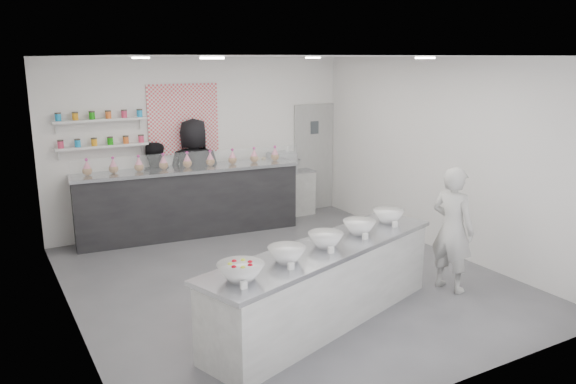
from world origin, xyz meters
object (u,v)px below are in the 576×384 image
object	(u,v)px
prep_counter	(325,285)
staff_right	(195,175)
back_bar	(189,201)
espresso_ledge	(285,194)
staff_left	(154,189)
espresso_machine	(282,163)
woman_prep	(452,229)

from	to	relation	value
prep_counter	staff_right	distance (m)	4.21
back_bar	espresso_ledge	xyz separation A→B (m)	(2.00, 0.18, -0.15)
espresso_ledge	staff_left	distance (m)	2.54
espresso_ledge	staff_left	bearing A→B (deg)	178.40
staff_left	staff_right	size ratio (longest dim) A/B	0.82
prep_counter	back_bar	xyz separation A→B (m)	(-0.21, 3.93, 0.13)
back_bar	staff_right	xyz separation A→B (m)	(0.22, 0.25, 0.40)
staff_right	staff_left	bearing A→B (deg)	17.93
espresso_machine	staff_right	bearing A→B (deg)	177.63
prep_counter	espresso_ledge	size ratio (longest dim) A/B	2.88
espresso_ledge	back_bar	bearing A→B (deg)	-174.85
espresso_machine	woman_prep	world-z (taller)	woman_prep
espresso_machine	staff_right	world-z (taller)	staff_right
woman_prep	espresso_ledge	bearing A→B (deg)	-9.53
espresso_ledge	staff_right	xyz separation A→B (m)	(-1.77, 0.07, 0.55)
espresso_ledge	espresso_machine	bearing A→B (deg)	180.00
espresso_ledge	espresso_machine	world-z (taller)	espresso_machine
espresso_machine	staff_left	distance (m)	2.44
woman_prep	staff_right	xyz separation A→B (m)	(-1.94, 4.19, 0.16)
prep_counter	espresso_ledge	world-z (taller)	prep_counter
woman_prep	staff_left	size ratio (longest dim) A/B	1.02
staff_right	espresso_ledge	bearing A→B (deg)	-164.33
woman_prep	staff_right	size ratio (longest dim) A/B	0.84
espresso_ledge	espresso_machine	xyz separation A→B (m)	(-0.08, 0.00, 0.62)
staff_left	back_bar	bearing A→B (deg)	170.29
staff_right	espresso_machine	bearing A→B (deg)	-164.44
staff_left	prep_counter	bearing A→B (deg)	116.03
back_bar	staff_right	bearing A→B (deg)	54.18
espresso_ledge	staff_left	world-z (taller)	staff_left
staff_right	woman_prep	bearing A→B (deg)	132.78
back_bar	espresso_ledge	world-z (taller)	back_bar
woman_prep	back_bar	bearing A→B (deg)	16.91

